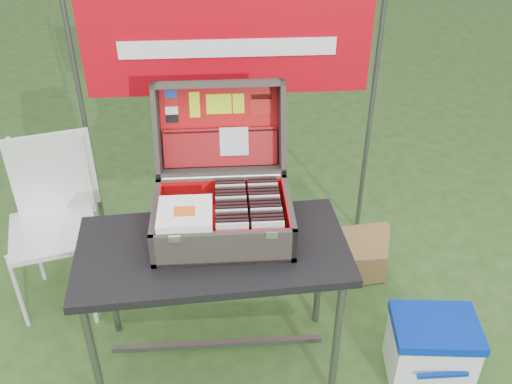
{
  "coord_description": "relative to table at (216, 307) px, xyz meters",
  "views": [
    {
      "loc": [
        -0.05,
        -1.96,
        2.39
      ],
      "look_at": [
        0.09,
        0.1,
        1.0
      ],
      "focal_mm": 40.0,
      "sensor_mm": 36.0,
      "label": 1
    }
  ],
  "objects": [
    {
      "name": "suitcase_lid_rim_right",
      "position": [
        0.35,
        0.46,
        0.73
      ],
      "size": [
        0.02,
        0.3,
        0.48
      ],
      "primitive_type": "cube",
      "rotation": [
        -1.89,
        0.0,
        0.0
      ],
      "color": "#3D362F",
      "rests_on": "suitcase_lid_back"
    },
    {
      "name": "lid_sticker_cc_a",
      "position": [
        -0.18,
        0.56,
        0.87
      ],
      "size": [
        0.06,
        0.01,
        0.04
      ],
      "primitive_type": "cube",
      "rotation": [
        -1.89,
        0.0,
        0.0
      ],
      "color": "#1933B2",
      "rests_on": "suitcase_lid_liner"
    },
    {
      "name": "songbook_2",
      "position": [
        -0.11,
        0.01,
        0.56
      ],
      "size": [
        0.23,
        0.23,
        0.0
      ],
      "primitive_type": "cube",
      "color": "white",
      "rests_on": "suitcase_base_wall_front"
    },
    {
      "name": "cd_left_13",
      "position": [
        0.09,
        0.24,
        0.49
      ],
      "size": [
        0.14,
        0.01,
        0.16
      ],
      "primitive_type": "cube",
      "color": "black",
      "rests_on": "suitcase_liner_floor"
    },
    {
      "name": "songbook_3",
      "position": [
        -0.11,
        0.01,
        0.57
      ],
      "size": [
        0.23,
        0.23,
        0.0
      ],
      "primitive_type": "cube",
      "color": "white",
      "rests_on": "suitcase_base_wall_front"
    },
    {
      "name": "chair_leg_br",
      "position": [
        -0.68,
        0.69,
        -0.13
      ],
      "size": [
        0.02,
        0.02,
        0.5
      ],
      "primitive_type": "cylinder",
      "color": "silver",
      "rests_on": "ground"
    },
    {
      "name": "lid_card_neon_small",
      "position": [
        0.15,
        0.54,
        0.82
      ],
      "size": [
        0.06,
        0.03,
        0.09
      ],
      "primitive_type": "cube",
      "rotation": [
        -1.89,
        0.0,
        0.0
      ],
      "color": "#BEEA0D",
      "rests_on": "suitcase_lid_liner"
    },
    {
      "name": "cd_right_6",
      "position": [
        0.24,
        0.06,
        0.49
      ],
      "size": [
        0.14,
        0.01,
        0.16
      ],
      "primitive_type": "cube",
      "color": "black",
      "rests_on": "suitcase_liner_floor"
    },
    {
      "name": "songbook_6",
      "position": [
        -0.11,
        0.01,
        0.58
      ],
      "size": [
        0.23,
        0.23,
        0.0
      ],
      "primitive_type": "cube",
      "color": "white",
      "rests_on": "suitcase_base_wall_front"
    },
    {
      "name": "suitcase_base_bottom",
      "position": [
        0.05,
        0.09,
        0.39
      ],
      "size": [
        0.63,
        0.45,
        0.02
      ],
      "primitive_type": "cube",
      "color": "#3D362F",
      "rests_on": "table_top"
    },
    {
      "name": "chair_seat",
      "position": [
        -0.87,
        0.5,
        0.12
      ],
      "size": [
        0.54,
        0.54,
        0.03
      ],
      "primitive_type": "cube",
      "rotation": [
        0.0,
        0.0,
        0.25
      ],
      "color": "silver",
      "rests_on": "ground"
    },
    {
      "name": "suitcase_base_wall_right",
      "position": [
        0.35,
        0.09,
        0.46
      ],
      "size": [
        0.02,
        0.45,
        0.17
      ],
      "primitive_type": "cube",
      "color": "#3D362F",
      "rests_on": "table_top"
    },
    {
      "name": "table",
      "position": [
        0.0,
        0.0,
        0.0
      ],
      "size": [
        1.25,
        0.68,
        0.76
      ],
      "primitive_type": null,
      "rotation": [
        0.0,
        0.0,
        0.06
      ],
      "color": "black",
      "rests_on": "ground"
    },
    {
      "name": "suitcase_liner_wall_left",
      "position": [
        -0.23,
        0.09,
        0.48
      ],
      "size": [
        0.01,
        0.4,
        0.14
      ],
      "primitive_type": "cube",
      "color": "red",
      "rests_on": "suitcase_base_bottom"
    },
    {
      "name": "cd_right_8",
      "position": [
        0.24,
        0.11,
        0.49
      ],
      "size": [
        0.14,
        0.01,
        0.16
      ],
      "primitive_type": "cube",
      "color": "silver",
      "rests_on": "suitcase_liner_floor"
    },
    {
      "name": "cd_left_8",
      "position": [
        0.09,
        0.11,
        0.49
      ],
      "size": [
        0.14,
        0.01,
        0.16
      ],
      "primitive_type": "cube",
      "color": "silver",
      "rests_on": "suitcase_liner_floor"
    },
    {
      "name": "cd_left_6",
      "position": [
        0.09,
        0.06,
        0.49
      ],
      "size": [
        0.14,
        0.01,
        0.16
      ],
      "primitive_type": "cube",
      "color": "black",
      "rests_on": "suitcase_liner_floor"
    },
    {
      "name": "cd_left_3",
      "position": [
        0.09,
        -0.01,
        0.49
      ],
      "size": [
        0.14,
        0.01,
        0.16
      ],
      "primitive_type": "cube",
      "color": "black",
      "rests_on": "suitcase_liner_floor"
    },
    {
      "name": "chair_leg_bl",
      "position": [
        -1.06,
        0.69,
        -0.13
      ],
      "size": [
        0.02,
        0.02,
        0.5
      ],
      "primitive_type": "cylinder",
      "color": "silver",
      "rests_on": "ground"
    },
    {
      "name": "suitcase_lid_liner",
      "position": [
        0.05,
        0.52,
        0.72
      ],
      "size": [
        0.57,
        0.13,
        0.38
      ],
      "primitive_type": "cube",
      "rotation": [
        -1.89,
        0.0,
        0.0
      ],
      "color": "red",
      "rests_on": "suitcase_lid_back"
    },
    {
      "name": "suitcase_liner_wall_back",
      "position": [
        0.05,
        0.29,
        0.48
      ],
      "size": [
        0.58,
        0.01,
        0.14
      ],
      "primitive_type": "cube",
      "color": "red",
      "rests_on": "suitcase_base_bottom"
    },
    {
      "name": "cd_left_4",
      "position": [
        0.09,
        0.02,
        0.49
      ],
      "size": [
        0.14,
        0.01,
        0.16
      ],
      "primitive_type": "cube",
      "color": "silver",
      "rests_on": "suitcase_liner_floor"
    },
    {
      "name": "banner_post_left",
      "position": [
        -0.74,
        1.07,
        0.47
      ],
      "size": [
        0.03,
        0.03,
        1.7
      ],
      "primitive_type": "cylinder",
      "color": "#59595B",
      "rests_on": "ground"
    },
    {
      "name": "suitcase_lid_pocket",
      "position": [
        0.05,
        0.47,
        0.62
      ],
      "size": [
        0.56,
        0.09,
        0.18
      ],
      "primitive_type": "cube",
      "rotation": [
        -1.89,
        0.0,
        0.0
      ],
      "color": "maroon",
      "rests_on": "suitcase_lid_liner"
    },
    {
      "name": "cd_left_1",
      "position": [
        0.09,
        -0.06,
        0.49
      ],
      "size": [
        0.14,
        0.01,
        0.16
      ],
      "primitive_type": "cube",
      "color": "black",
      "rests_on": "suitcase_liner_floor"
    },
    {
      "name": "suitcase_lid_back",
      "position": [
        0.05,
        0.53,
        0.71
      ],
      "size": [
        0.63,
        0.16,
        0.43
      ],
      "primitive_type": "cube",
      "rotation": [
        -1.89,
        0.0,
        0.0
      ],
      "color": "#3D362F",
      "rests_on": "suitcase_base_wall_back"
    },
    {
      "name": "suitcase_base_wall_front",
      "position": [
        0.05,
        -0.12,
        0.46
      ],
      "size": [
        0.63,
        0.02,
        0.17
      ],
      "primitive_type": "cube",
      "color": "#3D362F",
      "rests_on": "table_top"
    },
    {
      "name": "table_leg_br",
      "position": [
        0.55,
        0.24,
        -0.02
      ],
      "size": [
        0.04,
        0.04,
        0.72
      ],
      "primitive_type": "cylinder",
      "color": "#59595B",
      "rests_on": "ground"
    },
    {
      "name": "cd_right_10",
      "position": [
        0.24,
        0.16,
        0.49
      ],
      "size": [
        0.14,
        0.01,
        0.16
      ],
      "primitive_type": "cube",
      "color": "black",
      "rests_on": "suitcase_liner_floor"
    },
    {
      "name": "songbook_5",
      "position": [
        -0.11,
        0.01,
        0.58
      ],
      "size": [
        0.23,
        0.23,
        0.0
      ],
      "primitive_type": "cube",
      "color": "white",
      "rests_on": "suitcase_base_wall_front"
    },
    {
      "name": "songbook_4",
      "position": [
        -0.11,
        0.01,
        0.57
      ],
      "size": [
        0.23,
        0.23,
        0.0
      ],
      "primitive_type": "cube",
      "color": "white",
      "rests_on": "suitcase_base_wall_front"
    },
    {
      "name": "suitcase_liner_wall_right",
      "position": [
        0.34,
        0.09,
        0.48
      ],
      "size": [
        0.01,
        0.4,
        0.14
      ],
      "primitive_type": "cube",
      "color": "red",
      "rests_on": "suitcase_base_bottom"
    },
    {
      "name": "table_leg_fr",
      "position": [
        0.55,
        -0.24,
        -0.02
      ],
      "size": [
        0.04,
        0.04,
        0.72
      ],
      "primitive_type": "cylinder",
      "color": "#59595B",
      "rests_on": "ground"
    },
    {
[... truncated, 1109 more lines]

